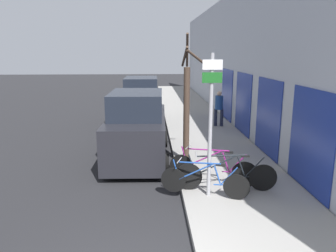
# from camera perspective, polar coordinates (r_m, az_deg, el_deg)

# --- Properties ---
(ground_plane) EXTENTS (80.00, 80.00, 0.00)m
(ground_plane) POSITION_cam_1_polar(r_m,az_deg,el_deg) (15.59, -3.81, -0.68)
(ground_plane) COLOR black
(sidewalk_curb) EXTENTS (3.20, 32.00, 0.15)m
(sidewalk_curb) POSITION_cam_1_polar(r_m,az_deg,el_deg) (18.46, 4.38, 1.67)
(sidewalk_curb) COLOR gray
(sidewalk_curb) RESTS_ON ground
(building_facade) EXTENTS (0.23, 32.00, 6.50)m
(building_facade) POSITION_cam_1_polar(r_m,az_deg,el_deg) (18.34, 10.12, 11.33)
(building_facade) COLOR #B2B7C1
(building_facade) RESTS_ON ground
(signpost) EXTENTS (0.46, 0.12, 3.46)m
(signpost) POSITION_cam_1_polar(r_m,az_deg,el_deg) (7.78, 7.41, 0.87)
(signpost) COLOR #939399
(signpost) RESTS_ON sidewalk_curb
(bicycle_0) EXTENTS (2.09, 0.80, 0.88)m
(bicycle_0) POSITION_cam_1_polar(r_m,az_deg,el_deg) (8.18, 6.30, -9.54)
(bicycle_0) COLOR black
(bicycle_0) RESTS_ON sidewalk_curb
(bicycle_1) EXTENTS (2.59, 0.44, 0.97)m
(bicycle_1) POSITION_cam_1_polar(r_m,az_deg,el_deg) (8.55, 10.00, -8.40)
(bicycle_1) COLOR black
(bicycle_1) RESTS_ON sidewalk_curb
(bicycle_2) EXTENTS (2.26, 0.98, 0.96)m
(bicycle_2) POSITION_cam_1_polar(r_m,az_deg,el_deg) (8.98, 7.73, -7.32)
(bicycle_2) COLOR black
(bicycle_2) RESTS_ON sidewalk_curb
(parked_car_0) EXTENTS (2.21, 4.69, 2.34)m
(parked_car_0) POSITION_cam_1_polar(r_m,az_deg,el_deg) (11.19, -5.37, -0.46)
(parked_car_0) COLOR black
(parked_car_0) RESTS_ON ground
(parked_car_1) EXTENTS (2.01, 4.51, 2.40)m
(parked_car_1) POSITION_cam_1_polar(r_m,az_deg,el_deg) (16.62, -4.63, 3.93)
(parked_car_1) COLOR #51565B
(parked_car_1) RESTS_ON ground
(pedestrian_near) EXTENTS (0.43, 0.37, 1.67)m
(pedestrian_near) POSITION_cam_1_polar(r_m,az_deg,el_deg) (15.74, 8.87, 3.46)
(pedestrian_near) COLOR #1E2338
(pedestrian_near) RESTS_ON sidewalk_curb
(street_tree) EXTENTS (0.85, 1.35, 4.04)m
(street_tree) POSITION_cam_1_polar(r_m,az_deg,el_deg) (10.34, 3.30, 3.51)
(street_tree) COLOR #3D2D23
(street_tree) RESTS_ON sidewalk_curb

